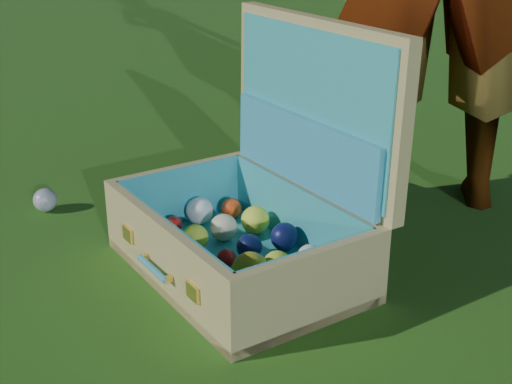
% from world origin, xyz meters
% --- Properties ---
extents(ground, '(60.00, 60.00, 0.00)m').
position_xyz_m(ground, '(0.00, 0.00, 0.00)').
color(ground, '#215114').
rests_on(ground, ground).
extents(stray_ball, '(0.08, 0.08, 0.08)m').
position_xyz_m(stray_ball, '(-0.69, 0.08, 0.04)').
color(stray_ball, teal).
rests_on(stray_ball, ground).
extents(suitcase, '(0.83, 0.73, 0.66)m').
position_xyz_m(suitcase, '(0.09, 0.17, 0.19)').
color(suitcase, tan).
rests_on(suitcase, ground).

